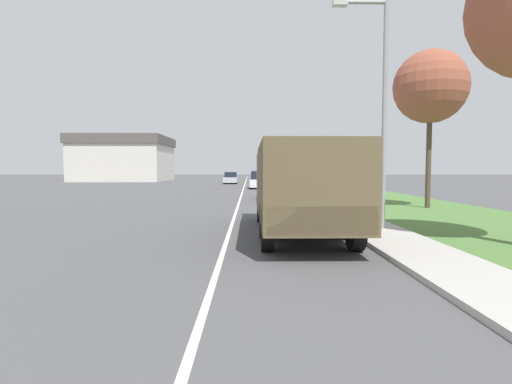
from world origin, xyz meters
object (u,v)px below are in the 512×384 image
object	(u,v)px
car_nearest_ahead	(274,189)
car_second_ahead	(259,181)
car_fourth_ahead	(257,176)
lamp_post	(378,92)
military_truck	(299,184)
car_third_ahead	(231,178)

from	to	relation	value
car_nearest_ahead	car_second_ahead	size ratio (longest dim) A/B	0.98
car_fourth_ahead	lamp_post	distance (m)	56.25
military_truck	car_second_ahead	size ratio (longest dim) A/B	1.96
car_fourth_ahead	lamp_post	xyz separation A→B (m)	(2.76, -56.07, 3.59)
car_nearest_ahead	car_third_ahead	distance (m)	27.11
car_second_ahead	car_fourth_ahead	xyz separation A→B (m)	(0.23, 29.13, -0.04)
car_nearest_ahead	lamp_post	xyz separation A→B (m)	(2.37, -12.97, 3.60)
car_nearest_ahead	lamp_post	bearing A→B (deg)	-79.65
car_nearest_ahead	lamp_post	world-z (taller)	lamp_post
military_truck	car_third_ahead	xyz separation A→B (m)	(-3.98, 40.16, -0.84)
military_truck	car_fourth_ahead	bearing A→B (deg)	90.33
military_truck	lamp_post	size ratio (longest dim) A/B	1.12
car_third_ahead	lamp_post	size ratio (longest dim) A/B	0.68
military_truck	car_second_ahead	xyz separation A→B (m)	(-0.55, 27.33, -0.79)
car_nearest_ahead	lamp_post	distance (m)	13.67
car_third_ahead	lamp_post	world-z (taller)	lamp_post
car_second_ahead	car_fourth_ahead	size ratio (longest dim) A/B	1.00
military_truck	lamp_post	world-z (taller)	lamp_post
military_truck	car_second_ahead	bearing A→B (deg)	91.16
car_nearest_ahead	car_second_ahead	world-z (taller)	car_second_ahead
car_third_ahead	car_second_ahead	bearing A→B (deg)	-75.03
car_second_ahead	car_third_ahead	distance (m)	13.29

